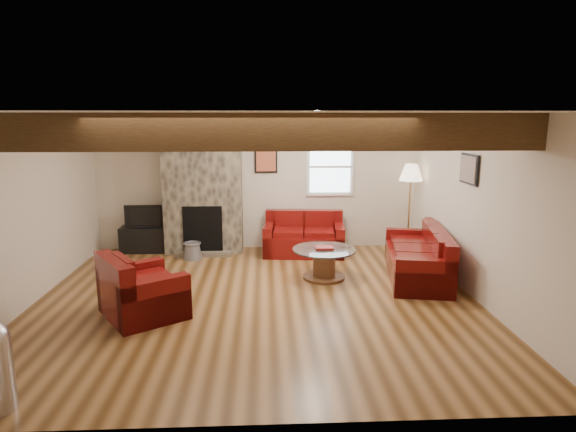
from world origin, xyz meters
name	(u,v)px	position (x,y,z in m)	size (l,w,h in m)	color
room	(256,210)	(0.00, 0.00, 1.25)	(8.00, 8.00, 8.00)	#523315
oak_beam	(252,132)	(0.00, -1.25, 2.31)	(6.00, 0.36, 0.38)	#341E0F
chimney_breast	(203,187)	(-1.00, 2.49, 1.22)	(1.40, 0.67, 2.50)	#38322B
back_window	(330,167)	(1.35, 2.71, 1.55)	(0.90, 0.08, 1.10)	silver
ceiling_dome	(317,118)	(0.90, 0.90, 2.44)	(0.40, 0.40, 0.18)	white
artwork_back	(266,159)	(0.15, 2.71, 1.70)	(0.42, 0.06, 0.52)	black
artwork_right	(469,169)	(2.96, 0.30, 1.75)	(0.06, 0.55, 0.42)	black
sofa_three	(417,253)	(2.48, 0.85, 0.38)	(1.98, 0.83, 0.77)	#46050A
loveseat	(304,234)	(0.83, 2.23, 0.38)	(1.43, 0.82, 0.76)	#46050A
armchair_red	(143,285)	(-1.42, -0.44, 0.40)	(0.98, 0.86, 0.80)	#46050A
coffee_table	(324,264)	(1.03, 0.85, 0.24)	(0.97, 0.97, 0.51)	#422415
tv_cabinet	(147,239)	(-2.07, 2.53, 0.24)	(0.95, 0.38, 0.47)	black
television	(146,216)	(-2.07, 2.53, 0.68)	(0.73, 0.10, 0.42)	black
floor_lamp	(411,177)	(2.74, 2.21, 1.40)	(0.42, 0.42, 1.64)	tan
coal_bucket	(192,251)	(-1.16, 2.00, 0.15)	(0.32, 0.32, 0.30)	gray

